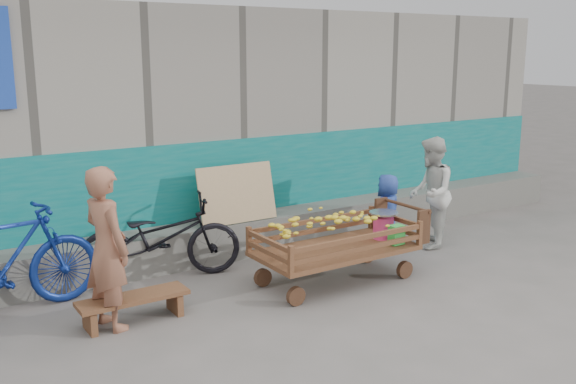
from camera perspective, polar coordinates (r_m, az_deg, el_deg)
ground at (r=6.00m, az=3.40°, el=-11.87°), size 80.00×80.00×0.00m
building_wall at (r=9.11m, az=-11.84°, el=5.82°), size 12.00×3.50×3.00m
banana_cart at (r=6.90m, az=4.05°, el=-3.74°), size 1.91×0.87×0.81m
bench at (r=6.19m, az=-13.58°, el=-9.55°), size 1.02×0.31×0.26m
vendor_man at (r=5.96m, az=-15.80°, el=-4.83°), size 0.48×0.61×1.49m
woman at (r=8.34m, az=12.55°, el=-0.07°), size 0.87×0.87×1.42m
child at (r=8.10m, az=8.81°, el=-1.86°), size 0.57×0.53×0.98m
bicycle_dark at (r=7.20m, az=-11.23°, el=-4.03°), size 1.85×1.09×0.92m
bicycle_blue at (r=6.59m, az=-23.85°, el=-5.67°), size 1.85×0.72×1.08m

